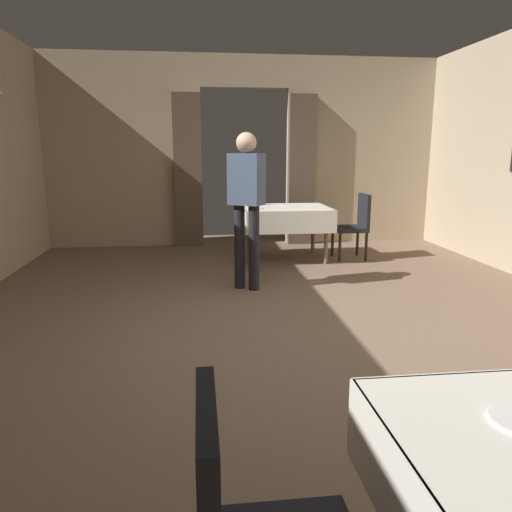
{
  "coord_description": "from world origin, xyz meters",
  "views": [
    {
      "loc": [
        -0.76,
        -3.79,
        1.53
      ],
      "look_at": [
        -0.29,
        0.18,
        0.65
      ],
      "focal_mm": 33.93,
      "sensor_mm": 36.0,
      "label": 1
    }
  ],
  "objects_px": {
    "dining_table_mid": "(286,214)",
    "glass_mid_a": "(260,201)",
    "person_waiter_by_doorway": "(247,198)",
    "chair_mid_right": "(355,223)",
    "plate_mid_b": "(256,208)"
  },
  "relations": [
    {
      "from": "glass_mid_a",
      "to": "person_waiter_by_doorway",
      "type": "height_order",
      "value": "person_waiter_by_doorway"
    },
    {
      "from": "glass_mid_a",
      "to": "plate_mid_b",
      "type": "distance_m",
      "value": 0.49
    },
    {
      "from": "dining_table_mid",
      "to": "person_waiter_by_doorway",
      "type": "distance_m",
      "value": 1.67
    },
    {
      "from": "dining_table_mid",
      "to": "glass_mid_a",
      "type": "relative_size",
      "value": 10.78
    },
    {
      "from": "glass_mid_a",
      "to": "person_waiter_by_doorway",
      "type": "xyz_separation_m",
      "value": [
        -0.37,
        -1.78,
        0.22
      ]
    },
    {
      "from": "chair_mid_right",
      "to": "glass_mid_a",
      "type": "xyz_separation_m",
      "value": [
        -1.33,
        0.4,
        0.29
      ]
    },
    {
      "from": "dining_table_mid",
      "to": "person_waiter_by_doorway",
      "type": "bearing_deg",
      "value": -115.51
    },
    {
      "from": "person_waiter_by_doorway",
      "to": "glass_mid_a",
      "type": "bearing_deg",
      "value": 78.32
    },
    {
      "from": "glass_mid_a",
      "to": "plate_mid_b",
      "type": "xyz_separation_m",
      "value": [
        -0.11,
        -0.48,
        -0.05
      ]
    },
    {
      "from": "person_waiter_by_doorway",
      "to": "chair_mid_right",
      "type": "bearing_deg",
      "value": 39.18
    },
    {
      "from": "chair_mid_right",
      "to": "plate_mid_b",
      "type": "height_order",
      "value": "chair_mid_right"
    },
    {
      "from": "chair_mid_right",
      "to": "person_waiter_by_doorway",
      "type": "height_order",
      "value": "person_waiter_by_doorway"
    },
    {
      "from": "chair_mid_right",
      "to": "glass_mid_a",
      "type": "distance_m",
      "value": 1.42
    },
    {
      "from": "glass_mid_a",
      "to": "plate_mid_b",
      "type": "relative_size",
      "value": 0.54
    },
    {
      "from": "chair_mid_right",
      "to": "person_waiter_by_doorway",
      "type": "relative_size",
      "value": 0.54
    }
  ]
}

